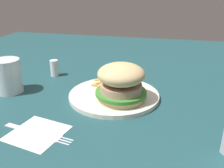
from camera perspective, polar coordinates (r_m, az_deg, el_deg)
name	(u,v)px	position (r m, az deg, el deg)	size (l,w,h in m)	color
ground_plane	(114,97)	(0.71, 0.45, -3.02)	(1.60, 1.60, 0.00)	#1E474C
plate	(112,96)	(0.71, 0.00, -2.70)	(0.25, 0.25, 0.01)	silver
sandwich	(121,82)	(0.65, 2.07, 0.46)	(0.14, 0.14, 0.10)	tan
fries_pile	(107,83)	(0.76, -1.07, 0.19)	(0.10, 0.11, 0.01)	gold
napkin	(37,133)	(0.58, -16.54, -10.52)	(0.11, 0.11, 0.00)	white
fork	(38,132)	(0.58, -16.44, -10.35)	(0.17, 0.05, 0.00)	silver
drink_glass	(8,77)	(0.79, -22.40, 1.44)	(0.08, 0.08, 0.10)	silver
salt_shaker	(54,68)	(0.88, -12.88, 3.55)	(0.03, 0.03, 0.06)	white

